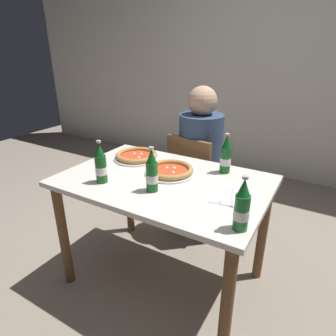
{
  "coord_description": "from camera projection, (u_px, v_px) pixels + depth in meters",
  "views": [
    {
      "loc": [
        0.8,
        -1.31,
        1.46
      ],
      "look_at": [
        0.0,
        0.05,
        0.8
      ],
      "focal_mm": 30.85,
      "sensor_mm": 36.0,
      "label": 1
    }
  ],
  "objects": [
    {
      "name": "back_wall_tiled",
      "position": [
        265.0,
        63.0,
        3.23
      ],
      "size": [
        7.0,
        0.1,
        2.6
      ],
      "primitive_type": "cube",
      "color": "silver",
      "rests_on": "ground_plane"
    },
    {
      "name": "pizza_margherita_near",
      "position": [
        137.0,
        156.0,
        1.99
      ],
      "size": [
        0.31,
        0.31,
        0.04
      ],
      "color": "white",
      "rests_on": "dining_table_main"
    },
    {
      "name": "napkin_with_cutlery",
      "position": [
        229.0,
        197.0,
        1.48
      ],
      "size": [
        0.2,
        0.2,
        0.01
      ],
      "color": "white",
      "rests_on": "dining_table_main"
    },
    {
      "name": "beer_bottle_center",
      "position": [
        152.0,
        173.0,
        1.52
      ],
      "size": [
        0.07,
        0.07,
        0.25
      ],
      "color": "#14591E",
      "rests_on": "dining_table_main"
    },
    {
      "name": "dining_table_main",
      "position": [
        164.0,
        196.0,
        1.74
      ],
      "size": [
        1.2,
        0.8,
        0.75
      ],
      "color": "silver",
      "rests_on": "ground_plane"
    },
    {
      "name": "chair_behind_table",
      "position": [
        195.0,
        179.0,
        2.32
      ],
      "size": [
        0.45,
        0.45,
        0.85
      ],
      "rotation": [
        0.0,
        0.0,
        3.0
      ],
      "color": "brown",
      "rests_on": "ground_plane"
    },
    {
      "name": "beer_bottle_left",
      "position": [
        226.0,
        156.0,
        1.74
      ],
      "size": [
        0.07,
        0.07,
        0.25
      ],
      "color": "#14591E",
      "rests_on": "dining_table_main"
    },
    {
      "name": "diner_seated",
      "position": [
        200.0,
        166.0,
        2.31
      ],
      "size": [
        0.34,
        0.34,
        1.21
      ],
      "color": "#2D3342",
      "rests_on": "ground_plane"
    },
    {
      "name": "beer_bottle_extra",
      "position": [
        242.0,
        208.0,
        1.19
      ],
      "size": [
        0.07,
        0.07,
        0.25
      ],
      "color": "#196B2D",
      "rests_on": "dining_table_main"
    },
    {
      "name": "beer_bottle_right",
      "position": [
        101.0,
        165.0,
        1.61
      ],
      "size": [
        0.07,
        0.07,
        0.25
      ],
      "color": "#14591E",
      "rests_on": "dining_table_main"
    },
    {
      "name": "ground_plane",
      "position": [
        164.0,
        277.0,
        1.98
      ],
      "size": [
        8.0,
        8.0,
        0.0
      ],
      "primitive_type": "plane",
      "color": "gray"
    },
    {
      "name": "pizza_marinara_far",
      "position": [
        170.0,
        170.0,
        1.75
      ],
      "size": [
        0.31,
        0.31,
        0.04
      ],
      "color": "white",
      "rests_on": "dining_table_main"
    }
  ]
}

